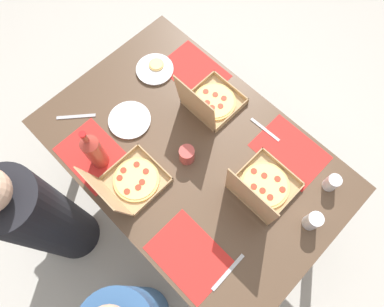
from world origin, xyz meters
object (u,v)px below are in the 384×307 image
at_px(plate_far_left, 155,69).
at_px(cup_clear_left, 187,155).
at_px(cup_red, 332,183).
at_px(pizza_box_corner_left, 211,102).
at_px(cup_clear_right, 313,221).
at_px(plate_near_left, 130,120).
at_px(soda_bottle, 94,151).
at_px(pizza_box_corner_right, 130,182).
at_px(diner_right_seat, 45,219).
at_px(pizza_box_center, 262,188).

bearing_deg(plate_far_left, cup_clear_left, 154.09).
bearing_deg(cup_red, plate_far_left, 7.41).
relative_size(pizza_box_corner_left, plate_far_left, 1.42).
bearing_deg(pizza_box_corner_left, cup_clear_right, 170.96).
bearing_deg(plate_near_left, cup_clear_left, -169.90).
height_order(plate_near_left, cup_clear_left, cup_clear_left).
xyz_separation_m(plate_far_left, cup_red, (-1.12, -0.15, 0.04)).
bearing_deg(plate_far_left, soda_bottle, 110.15).
relative_size(plate_near_left, plate_far_left, 1.07).
distance_m(pizza_box_corner_right, diner_right_seat, 0.58).
relative_size(plate_far_left, cup_clear_right, 1.97).
bearing_deg(pizza_box_corner_left, cup_clear_left, 113.05).
bearing_deg(soda_bottle, plate_far_left, -69.85).
distance_m(plate_far_left, soda_bottle, 0.62).
bearing_deg(pizza_box_center, pizza_box_corner_left, -18.48).
bearing_deg(cup_red, cup_clear_right, 102.32).
relative_size(plate_far_left, cup_red, 2.27).
bearing_deg(diner_right_seat, pizza_box_center, -129.83).
relative_size(cup_clear_left, cup_red, 1.03).
xyz_separation_m(pizza_box_center, cup_clear_left, (0.38, 0.13, 0.00)).
relative_size(pizza_box_corner_right, cup_clear_left, 3.20).
bearing_deg(cup_red, plate_near_left, 25.47).
bearing_deg(diner_right_seat, cup_red, -129.98).
height_order(pizza_box_corner_right, plate_near_left, pizza_box_corner_right).
xyz_separation_m(soda_bottle, cup_clear_right, (-0.96, -0.50, -0.08)).
bearing_deg(diner_right_seat, soda_bottle, -96.49).
relative_size(plate_near_left, cup_red, 2.43).
bearing_deg(cup_red, pizza_box_corner_right, 44.90).
xyz_separation_m(soda_bottle, diner_right_seat, (0.05, 0.42, -0.35)).
bearing_deg(cup_clear_right, soda_bottle, 27.76).
xyz_separation_m(pizza_box_center, plate_near_left, (0.75, 0.20, -0.04)).
height_order(plate_far_left, cup_red, cup_red).
bearing_deg(pizza_box_corner_left, soda_bottle, 74.13).
distance_m(cup_clear_right, cup_red, 0.22).
relative_size(pizza_box_corner_right, pizza_box_center, 0.99).
relative_size(pizza_box_corner_right, cup_red, 3.30).
height_order(pizza_box_center, plate_near_left, pizza_box_center).
relative_size(plate_far_left, diner_right_seat, 0.18).
bearing_deg(pizza_box_center, plate_near_left, 15.02).
xyz_separation_m(pizza_box_corner_left, plate_near_left, (0.24, 0.37, -0.04)).
bearing_deg(pizza_box_corner_right, diner_right_seat, 59.86).
xyz_separation_m(pizza_box_center, pizza_box_corner_left, (0.51, -0.17, -0.00)).
bearing_deg(pizza_box_center, plate_far_left, -7.46).
distance_m(pizza_box_center, plate_near_left, 0.78).
height_order(soda_bottle, cup_clear_left, soda_bottle).
height_order(plate_far_left, soda_bottle, soda_bottle).
xyz_separation_m(pizza_box_corner_left, diner_right_seat, (0.23, 1.05, -0.26)).
distance_m(soda_bottle, diner_right_seat, 0.55).
relative_size(cup_clear_right, diner_right_seat, 0.09).
relative_size(pizza_box_corner_right, plate_near_left, 1.36).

